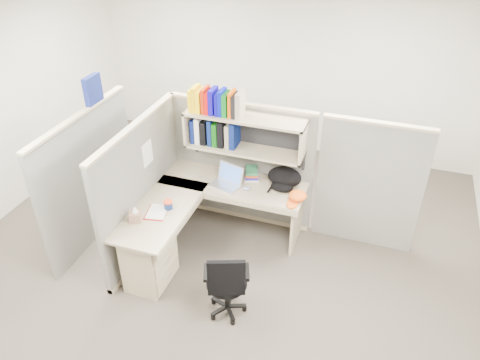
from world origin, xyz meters
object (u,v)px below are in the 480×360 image
at_px(snack_canister, 168,205).
at_px(laptop, 225,177).
at_px(backpack, 283,179).
at_px(task_chair, 227,293).
at_px(desk, 173,238).

bearing_deg(snack_canister, laptop, 55.07).
bearing_deg(snack_canister, backpack, 36.55).
relative_size(backpack, task_chair, 0.46).
height_order(desk, task_chair, task_chair).
bearing_deg(desk, backpack, 43.39).
relative_size(desk, snack_canister, 17.62).
height_order(backpack, snack_canister, backpack).
height_order(desk, snack_canister, snack_canister).
bearing_deg(snack_canister, task_chair, -33.36).
bearing_deg(desk, laptop, 65.69).
bearing_deg(desk, task_chair, -29.42).
relative_size(laptop, backpack, 0.85).
bearing_deg(backpack, snack_canister, -122.95).
bearing_deg(desk, snack_canister, 123.85).
bearing_deg(task_chair, snack_canister, 146.64).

